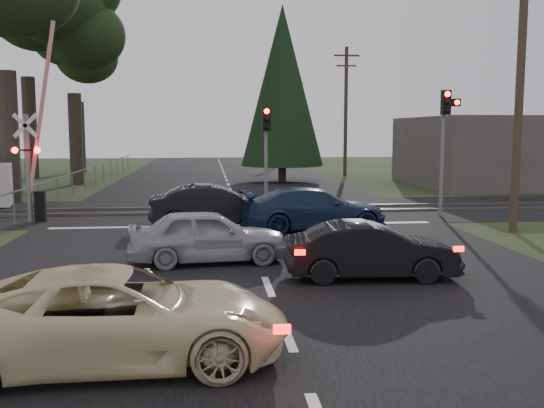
{
  "coord_description": "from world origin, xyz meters",
  "views": [
    {
      "loc": [
        -1.22,
        -12.24,
        3.25
      ],
      "look_at": [
        0.46,
        3.57,
        1.3
      ],
      "focal_mm": 40.0,
      "sensor_mm": 36.0,
      "label": 1
    }
  ],
  "objects": [
    {
      "name": "euc_tree_c",
      "position": [
        -9.0,
        25.0,
        9.51
      ],
      "size": [
        6.0,
        6.0,
        13.2
      ],
      "color": "#473D33",
      "rests_on": "ground"
    },
    {
      "name": "fence_left",
      "position": [
        -7.8,
        22.5,
        0.0
      ],
      "size": [
        0.1,
        36.0,
        1.2
      ],
      "primitive_type": null,
      "color": "slate",
      "rests_on": "ground"
    },
    {
      "name": "rail_near",
      "position": [
        0.0,
        11.2,
        0.05
      ],
      "size": [
        120.0,
        0.12,
        0.1
      ],
      "primitive_type": "cube",
      "color": "#59544C",
      "rests_on": "ground"
    },
    {
      "name": "ground",
      "position": [
        0.0,
        0.0,
        0.0
      ],
      "size": [
        120.0,
        120.0,
        0.0
      ],
      "primitive_type": "plane",
      "color": "#233719",
      "rests_on": "ground"
    },
    {
      "name": "utility_pole_near",
      "position": [
        8.5,
        6.0,
        4.73
      ],
      "size": [
        1.8,
        0.26,
        9.0
      ],
      "color": "#4C3D2D",
      "rests_on": "ground"
    },
    {
      "name": "building_right",
      "position": [
        18.0,
        22.0,
        2.0
      ],
      "size": [
        14.0,
        10.0,
        4.0
      ],
      "primitive_type": "cube",
      "color": "#59514C",
      "rests_on": "ground"
    },
    {
      "name": "euc_tree_e",
      "position": [
        -11.0,
        36.0,
        9.51
      ],
      "size": [
        6.0,
        6.0,
        13.2
      ],
      "color": "#473D33",
      "rests_on": "ground"
    },
    {
      "name": "crossing_signal",
      "position": [
        -7.27,
        9.79,
        2.06
      ],
      "size": [
        1.62,
        0.38,
        6.96
      ],
      "color": "slate",
      "rests_on": "ground"
    },
    {
      "name": "rail_far",
      "position": [
        0.0,
        12.8,
        0.05
      ],
      "size": [
        120.0,
        0.12,
        0.1
      ],
      "primitive_type": "cube",
      "color": "#59544C",
      "rests_on": "ground"
    },
    {
      "name": "traffic_signal_right",
      "position": [
        7.55,
        9.47,
        3.31
      ],
      "size": [
        0.68,
        0.48,
        4.7
      ],
      "color": "slate",
      "rests_on": "ground"
    },
    {
      "name": "dark_hatchback",
      "position": [
        2.31,
        0.47,
        0.62
      ],
      "size": [
        3.8,
        1.5,
        1.23
      ],
      "primitive_type": "imported",
      "rotation": [
        0.0,
        0.0,
        1.52
      ],
      "color": "black",
      "rests_on": "ground"
    },
    {
      "name": "conifer_tree",
      "position": [
        3.5,
        26.0,
        5.99
      ],
      "size": [
        5.2,
        5.2,
        11.0
      ],
      "color": "#473D33",
      "rests_on": "ground"
    },
    {
      "name": "dark_car_far",
      "position": [
        -1.02,
        8.06,
        0.71
      ],
      "size": [
        4.34,
        1.66,
        1.41
      ],
      "primitive_type": "imported",
      "rotation": [
        0.0,
        0.0,
        1.61
      ],
      "color": "black",
      "rests_on": "ground"
    },
    {
      "name": "road",
      "position": [
        0.0,
        10.0,
        0.01
      ],
      "size": [
        14.0,
        100.0,
        0.01
      ],
      "primitive_type": "cube",
      "color": "black",
      "rests_on": "ground"
    },
    {
      "name": "rail_corridor",
      "position": [
        0.0,
        12.0,
        0.01
      ],
      "size": [
        120.0,
        8.0,
        0.01
      ],
      "primitive_type": "cube",
      "color": "black",
      "rests_on": "ground"
    },
    {
      "name": "traffic_signal_center",
      "position": [
        1.0,
        10.68,
        2.81
      ],
      "size": [
        0.32,
        0.48,
        4.1
      ],
      "color": "slate",
      "rests_on": "ground"
    },
    {
      "name": "silver_car",
      "position": [
        -1.24,
        2.49,
        0.66
      ],
      "size": [
        4.0,
        1.9,
        1.32
      ],
      "primitive_type": "imported",
      "rotation": [
        0.0,
        0.0,
        1.66
      ],
      "color": "#A1A4A8",
      "rests_on": "ground"
    },
    {
      "name": "utility_pole_far",
      "position": [
        8.5,
        55.0,
        4.73
      ],
      "size": [
        1.8,
        0.26,
        9.0
      ],
      "color": "#4C3D2D",
      "rests_on": "ground"
    },
    {
      "name": "blue_sedan",
      "position": [
        2.19,
        7.0,
        0.69
      ],
      "size": [
        4.91,
        2.37,
        1.38
      ],
      "primitive_type": "imported",
      "rotation": [
        0.0,
        0.0,
        1.66
      ],
      "color": "#182948",
      "rests_on": "ground"
    },
    {
      "name": "utility_pole_mid",
      "position": [
        8.5,
        30.0,
        4.73
      ],
      "size": [
        1.8,
        0.26,
        9.0
      ],
      "color": "#4C3D2D",
      "rests_on": "ground"
    },
    {
      "name": "cream_coupe",
      "position": [
        -2.5,
        -3.87,
        0.67
      ],
      "size": [
        4.85,
        2.34,
        1.33
      ],
      "primitive_type": "imported",
      "rotation": [
        0.0,
        0.0,
        1.6
      ],
      "color": "beige",
      "rests_on": "ground"
    },
    {
      "name": "stop_line",
      "position": [
        0.0,
        8.2,
        0.01
      ],
      "size": [
        13.0,
        0.35,
        0.0
      ],
      "primitive_type": "cube",
      "color": "silver",
      "rests_on": "ground"
    }
  ]
}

